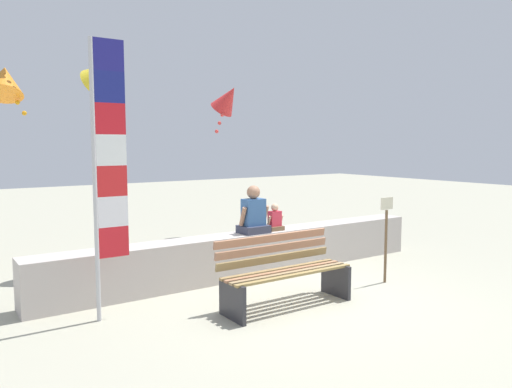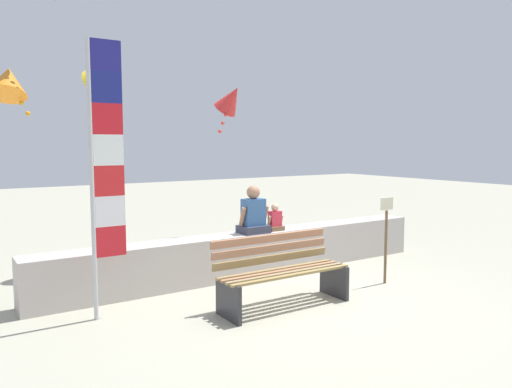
% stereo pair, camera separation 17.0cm
% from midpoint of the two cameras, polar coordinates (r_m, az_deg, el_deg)
% --- Properties ---
extents(ground_plane, '(40.00, 40.00, 0.00)m').
position_cam_midpoint_polar(ground_plane, '(6.82, 6.36, -11.75)').
color(ground_plane, '#A8A690').
extents(seawall_ledge, '(6.65, 0.48, 0.67)m').
position_cam_midpoint_polar(seawall_ledge, '(7.80, -0.14, -6.90)').
color(seawall_ledge, '#BCB1AB').
rests_on(seawall_ledge, ground).
extents(park_bench, '(1.76, 0.62, 0.88)m').
position_cam_midpoint_polar(park_bench, '(6.36, 3.67, -9.04)').
color(park_bench, '#997F49').
rests_on(park_bench, ground).
extents(person_adult, '(0.48, 0.36, 0.74)m').
position_cam_midpoint_polar(person_adult, '(7.67, 0.33, -2.38)').
color(person_adult, '#33374B').
rests_on(person_adult, seawall_ledge).
extents(person_child, '(0.28, 0.21, 0.43)m').
position_cam_midpoint_polar(person_child, '(7.93, 2.81, -3.01)').
color(person_child, brown).
rests_on(person_child, seawall_ledge).
extents(flag_banner, '(0.40, 0.05, 3.23)m').
position_cam_midpoint_polar(flag_banner, '(5.94, -16.48, 3.59)').
color(flag_banner, '#B7B7BC').
rests_on(flag_banner, ground).
extents(kite_yellow, '(0.94, 1.02, 0.99)m').
position_cam_midpoint_polar(kite_yellow, '(8.20, -15.95, 13.17)').
color(kite_yellow, yellow).
extents(kite_orange, '(0.92, 1.00, 0.95)m').
position_cam_midpoint_polar(kite_orange, '(9.60, -26.23, 11.56)').
color(kite_orange, orange).
extents(kite_red, '(0.81, 0.93, 1.16)m').
position_cam_midpoint_polar(kite_red, '(11.09, -2.45, 10.87)').
color(kite_red, red).
extents(sign_post, '(0.24, 0.04, 1.27)m').
position_cam_midpoint_polar(sign_post, '(7.52, 15.38, -4.33)').
color(sign_post, brown).
rests_on(sign_post, ground).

